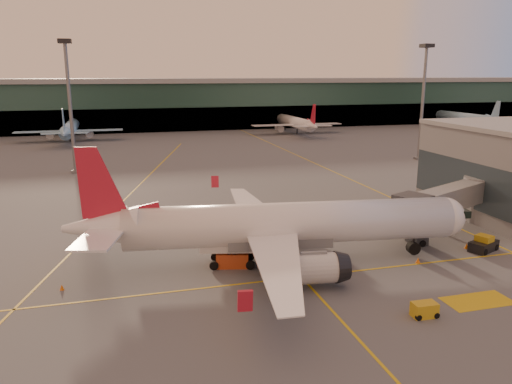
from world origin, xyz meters
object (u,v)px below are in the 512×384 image
object	(u,v)px
catering_truck	(230,241)
pushback_tug	(484,245)
main_airplane	(277,226)
gpu_cart	(424,310)

from	to	relation	value
catering_truck	pushback_tug	distance (m)	28.50
catering_truck	pushback_tug	size ratio (longest dim) A/B	1.62
main_airplane	catering_truck	size ratio (longest dim) A/B	6.57
main_airplane	pushback_tug	distance (m)	23.84
catering_truck	main_airplane	bearing A→B (deg)	4.76
pushback_tug	gpu_cart	bearing A→B (deg)	-165.21
catering_truck	pushback_tug	bearing A→B (deg)	7.05
main_airplane	pushback_tug	xyz separation A→B (m)	(23.46, -2.58, -3.37)
main_airplane	pushback_tug	world-z (taller)	main_airplane
catering_truck	gpu_cart	size ratio (longest dim) A/B	3.00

